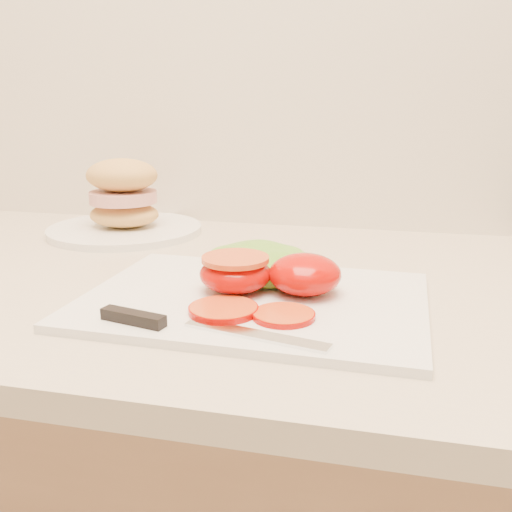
# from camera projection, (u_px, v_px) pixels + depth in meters

# --- Properties ---
(cutting_board) EXTENTS (0.39, 0.29, 0.01)m
(cutting_board) POSITION_uv_depth(u_px,v_px,m) (254.00, 300.00, 0.65)
(cutting_board) COLOR silver
(cutting_board) RESTS_ON counter
(tomato_half_dome) EXTENTS (0.08, 0.08, 0.05)m
(tomato_half_dome) POSITION_uv_depth(u_px,v_px,m) (305.00, 274.00, 0.65)
(tomato_half_dome) COLOR #AF0900
(tomato_half_dome) RESTS_ON cutting_board
(tomato_half_cut) EXTENTS (0.08, 0.08, 0.04)m
(tomato_half_cut) POSITION_uv_depth(u_px,v_px,m) (235.00, 272.00, 0.66)
(tomato_half_cut) COLOR #AF0900
(tomato_half_cut) RESTS_ON cutting_board
(tomato_slice_0) EXTENTS (0.07, 0.07, 0.01)m
(tomato_slice_0) POSITION_uv_depth(u_px,v_px,m) (223.00, 309.00, 0.60)
(tomato_slice_0) COLOR #D06721
(tomato_slice_0) RESTS_ON cutting_board
(tomato_slice_1) EXTENTS (0.06, 0.06, 0.01)m
(tomato_slice_1) POSITION_uv_depth(u_px,v_px,m) (284.00, 315.00, 0.59)
(tomato_slice_1) COLOR #D06721
(tomato_slice_1) RESTS_ON cutting_board
(lettuce_leaf_0) EXTENTS (0.20, 0.19, 0.03)m
(lettuce_leaf_0) POSITION_uv_depth(u_px,v_px,m) (258.00, 263.00, 0.73)
(lettuce_leaf_0) COLOR #7CC434
(lettuce_leaf_0) RESTS_ON cutting_board
(knife) EXTENTS (0.24, 0.05, 0.01)m
(knife) POSITION_uv_depth(u_px,v_px,m) (180.00, 324.00, 0.56)
(knife) COLOR silver
(knife) RESTS_ON cutting_board
(sandwich_plate) EXTENTS (0.26, 0.26, 0.13)m
(sandwich_plate) POSITION_uv_depth(u_px,v_px,m) (124.00, 206.00, 0.98)
(sandwich_plate) COLOR white
(sandwich_plate) RESTS_ON counter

